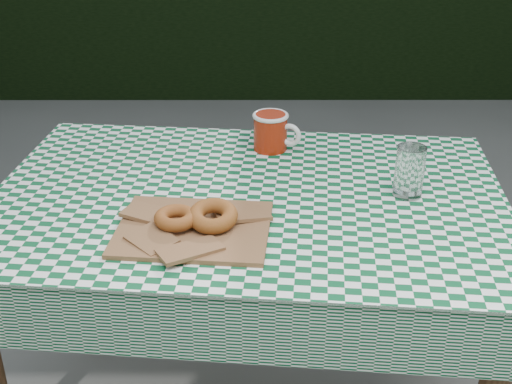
# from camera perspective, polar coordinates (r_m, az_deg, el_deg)

# --- Properties ---
(table) EXTENTS (1.23, 0.88, 0.75)m
(table) POSITION_cam_1_polar(r_m,az_deg,el_deg) (1.75, -0.64, -11.35)
(table) COLOR #55321D
(table) RESTS_ON ground
(tablecloth) EXTENTS (1.25, 0.90, 0.01)m
(tablecloth) POSITION_cam_1_polar(r_m,az_deg,el_deg) (1.55, -0.72, -0.32)
(tablecloth) COLOR #0B4A27
(tablecloth) RESTS_ON table
(paper_bag) EXTENTS (0.34, 0.28, 0.02)m
(paper_bag) POSITION_cam_1_polar(r_m,az_deg,el_deg) (1.40, -5.34, -3.02)
(paper_bag) COLOR brown
(paper_bag) RESTS_ON tablecloth
(bagel_front) EXTENTS (0.11, 0.11, 0.03)m
(bagel_front) POSITION_cam_1_polar(r_m,az_deg,el_deg) (1.39, -6.82, -2.20)
(bagel_front) COLOR brown
(bagel_front) RESTS_ON paper_bag
(bagel_back) EXTENTS (0.11, 0.11, 0.03)m
(bagel_back) POSITION_cam_1_polar(r_m,az_deg,el_deg) (1.39, -3.68, -2.03)
(bagel_back) COLOR brown
(bagel_back) RESTS_ON paper_bag
(coffee_mug) EXTENTS (0.23, 0.23, 0.10)m
(coffee_mug) POSITION_cam_1_polar(r_m,az_deg,el_deg) (1.76, 1.23, 5.14)
(coffee_mug) COLOR #9B200A
(coffee_mug) RESTS_ON tablecloth
(drinking_glass) EXTENTS (0.07, 0.07, 0.12)m
(drinking_glass) POSITION_cam_1_polar(r_m,az_deg,el_deg) (1.56, 12.91, 1.72)
(drinking_glass) COLOR white
(drinking_glass) RESTS_ON tablecloth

